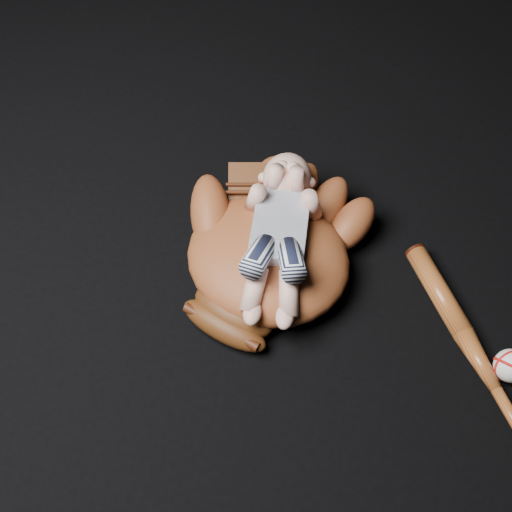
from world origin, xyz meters
name	(u,v)px	position (x,y,z in m)	size (l,w,h in m)	color
baseball_glove	(268,254)	(-0.04, 0.12, 0.07)	(0.42, 0.48, 0.15)	brown
newborn_baby	(278,237)	(-0.02, 0.12, 0.13)	(0.18, 0.38, 0.16)	#DAA08C
baseball_bat	(470,345)	(0.38, 0.03, 0.02)	(0.04, 0.47, 0.04)	brown
baseball	(511,366)	(0.45, 0.00, 0.03)	(0.07, 0.07, 0.07)	white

